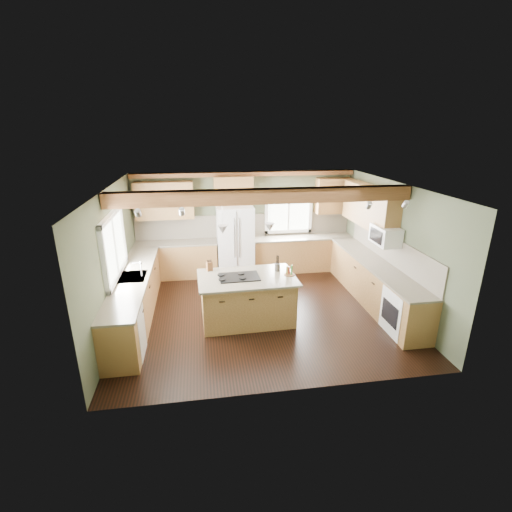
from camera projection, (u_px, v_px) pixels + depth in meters
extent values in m
plane|color=black|center=(260.00, 311.00, 7.76)|extent=(5.60, 5.60, 0.00)
plane|color=silver|center=(261.00, 186.00, 6.89)|extent=(5.60, 5.60, 0.00)
plane|color=#51583E|center=(245.00, 222.00, 9.66)|extent=(5.60, 0.00, 5.60)
plane|color=#51583E|center=(113.00, 260.00, 6.92)|extent=(0.00, 5.00, 5.00)
plane|color=#51583E|center=(393.00, 246.00, 7.73)|extent=(0.00, 5.00, 5.00)
cube|color=#512B17|center=(264.00, 196.00, 6.66)|extent=(5.55, 0.26, 0.26)
cube|color=#512B17|center=(245.00, 174.00, 9.15)|extent=(5.55, 0.20, 0.10)
cube|color=brown|center=(245.00, 225.00, 9.67)|extent=(5.58, 0.03, 0.58)
cube|color=brown|center=(390.00, 249.00, 7.80)|extent=(0.03, 3.70, 0.58)
cube|color=brown|center=(177.00, 260.00, 9.40)|extent=(2.02, 0.60, 0.88)
cube|color=#4C4338|center=(176.00, 243.00, 9.25)|extent=(2.06, 0.64, 0.04)
cube|color=brown|center=(302.00, 254.00, 9.88)|extent=(2.62, 0.60, 0.88)
cube|color=#4C4338|center=(303.00, 237.00, 9.72)|extent=(2.66, 0.64, 0.04)
cube|color=brown|center=(135.00, 299.00, 7.30)|extent=(0.60, 3.70, 0.88)
cube|color=#4C4338|center=(133.00, 277.00, 7.15)|extent=(0.64, 3.74, 0.04)
cube|color=brown|center=(374.00, 283.00, 8.02)|extent=(0.60, 3.70, 0.88)
cube|color=#4C4338|center=(376.00, 264.00, 7.86)|extent=(0.64, 3.74, 0.04)
cube|color=brown|center=(164.00, 201.00, 8.99)|extent=(1.40, 0.35, 0.90)
cube|color=brown|center=(233.00, 191.00, 9.17)|extent=(0.96, 0.35, 0.70)
cube|color=brown|center=(369.00, 207.00, 8.33)|extent=(0.35, 2.20, 0.90)
cube|color=brown|center=(333.00, 196.00, 9.61)|extent=(0.90, 0.35, 0.90)
cube|color=white|center=(113.00, 246.00, 6.89)|extent=(0.04, 1.60, 1.05)
cube|color=white|center=(288.00, 211.00, 9.72)|extent=(1.10, 0.04, 1.00)
cube|color=#262628|center=(132.00, 277.00, 7.14)|extent=(0.50, 0.65, 0.03)
cylinder|color=#B2B2B7|center=(141.00, 270.00, 7.12)|extent=(0.02, 0.02, 0.28)
cube|color=white|center=(124.00, 334.00, 6.09)|extent=(0.60, 0.60, 0.84)
cube|color=white|center=(405.00, 312.00, 6.81)|extent=(0.60, 0.72, 0.84)
cube|color=white|center=(386.00, 235.00, 7.57)|extent=(0.40, 0.70, 0.38)
cone|color=#B2B2B7|center=(223.00, 230.00, 6.73)|extent=(0.18, 0.18, 0.16)
cone|color=#B2B2B7|center=(270.00, 227.00, 6.88)|extent=(0.18, 0.18, 0.16)
cube|color=silver|center=(235.00, 241.00, 9.39)|extent=(0.90, 0.74, 1.80)
cube|color=brown|center=(247.00, 299.00, 7.28)|extent=(1.78, 1.12, 0.88)
cube|color=#4C4338|center=(247.00, 278.00, 7.13)|extent=(1.90, 1.24, 0.04)
cube|color=black|center=(239.00, 277.00, 7.10)|extent=(0.77, 0.53, 0.02)
cube|color=brown|center=(209.00, 266.00, 7.40)|extent=(0.13, 0.12, 0.19)
cylinder|color=#403733|center=(277.00, 267.00, 7.40)|extent=(0.11, 0.11, 0.15)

